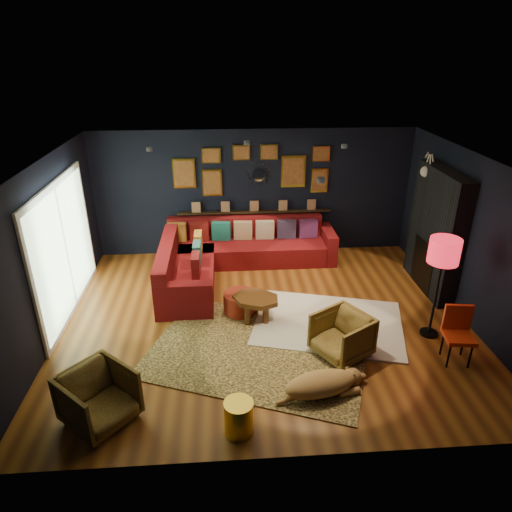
{
  "coord_description": "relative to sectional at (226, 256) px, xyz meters",
  "views": [
    {
      "loc": [
        -0.62,
        -6.31,
        4.12
      ],
      "look_at": [
        -0.14,
        0.3,
        1.02
      ],
      "focal_mm": 32.0,
      "sensor_mm": 36.0,
      "label": 1
    }
  ],
  "objects": [
    {
      "name": "floor",
      "position": [
        0.61,
        -1.81,
        -0.32
      ],
      "size": [
        6.5,
        6.5,
        0.0
      ],
      "primitive_type": "plane",
      "color": "brown",
      "rests_on": "ground"
    },
    {
      "name": "room_walls",
      "position": [
        0.61,
        -1.81,
        1.27
      ],
      "size": [
        6.5,
        6.5,
        6.5
      ],
      "color": "black",
      "rests_on": "ground"
    },
    {
      "name": "sectional",
      "position": [
        0.0,
        0.0,
        0.0
      ],
      "size": [
        3.41,
        2.69,
        0.86
      ],
      "color": "maroon",
      "rests_on": "ground"
    },
    {
      "name": "ledge",
      "position": [
        0.61,
        0.87,
        0.6
      ],
      "size": [
        3.2,
        0.12,
        0.04
      ],
      "primitive_type": "cube",
      "color": "black",
      "rests_on": "room_walls"
    },
    {
      "name": "gallery_wall",
      "position": [
        0.6,
        0.91,
        1.48
      ],
      "size": [
        3.15,
        0.04,
        1.02
      ],
      "color": "gold",
      "rests_on": "room_walls"
    },
    {
      "name": "sunburst_mirror",
      "position": [
        0.71,
        0.91,
        1.38
      ],
      "size": [
        0.47,
        0.16,
        0.47
      ],
      "color": "silver",
      "rests_on": "room_walls"
    },
    {
      "name": "fireplace",
      "position": [
        3.71,
        -0.91,
        0.7
      ],
      "size": [
        0.31,
        1.6,
        2.2
      ],
      "color": "black",
      "rests_on": "ground"
    },
    {
      "name": "deer_head",
      "position": [
        3.75,
        -0.41,
        1.73
      ],
      "size": [
        0.5,
        0.28,
        0.45
      ],
      "color": "white",
      "rests_on": "fireplace"
    },
    {
      "name": "sliding_door",
      "position": [
        -2.6,
        -1.21,
        0.78
      ],
      "size": [
        0.06,
        2.8,
        2.2
      ],
      "color": "white",
      "rests_on": "ground"
    },
    {
      "name": "ceiling_spots",
      "position": [
        0.61,
        -1.01,
        2.24
      ],
      "size": [
        3.3,
        2.5,
        0.06
      ],
      "color": "black",
      "rests_on": "room_walls"
    },
    {
      "name": "shag_rug",
      "position": [
        1.61,
        -2.01,
        -0.31
      ],
      "size": [
        2.68,
        2.23,
        0.03
      ],
      "primitive_type": "cube",
      "rotation": [
        0.0,
        0.0,
        -0.26
      ],
      "color": "silver",
      "rests_on": "ground"
    },
    {
      "name": "leopard_rug",
      "position": [
        0.43,
        -2.64,
        -0.31
      ],
      "size": [
        3.66,
        3.15,
        0.02
      ],
      "primitive_type": "cube",
      "rotation": [
        0.0,
        0.0,
        -0.36
      ],
      "color": "tan",
      "rests_on": "ground"
    },
    {
      "name": "coffee_table",
      "position": [
        0.46,
        -1.8,
        0.02
      ],
      "size": [
        0.95,
        0.84,
        0.39
      ],
      "rotation": [
        0.0,
        0.0,
        -0.38
      ],
      "color": "#5C3114",
      "rests_on": "shag_rug"
    },
    {
      "name": "pouf",
      "position": [
        0.2,
        -1.58,
        -0.12
      ],
      "size": [
        0.53,
        0.53,
        0.34
      ],
      "primitive_type": "cylinder",
      "color": "maroon",
      "rests_on": "shag_rug"
    },
    {
      "name": "armchair_left",
      "position": [
        -1.55,
        -3.86,
        0.06
      ],
      "size": [
        1.0,
        1.01,
        0.76
      ],
      "primitive_type": "imported",
      "rotation": [
        0.0,
        0.0,
        0.84
      ],
      "color": "#B68D38",
      "rests_on": "ground"
    },
    {
      "name": "armchair_right",
      "position": [
        1.61,
        -2.81,
        0.04
      ],
      "size": [
        0.93,
        0.94,
        0.72
      ],
      "primitive_type": "imported",
      "rotation": [
        0.0,
        0.0,
        -1.01
      ],
      "color": "#B68D38",
      "rests_on": "ground"
    },
    {
      "name": "gold_stool",
      "position": [
        0.09,
        -4.16,
        -0.11
      ],
      "size": [
        0.35,
        0.35,
        0.43
      ],
      "primitive_type": "cylinder",
      "color": "gold",
      "rests_on": "ground"
    },
    {
      "name": "orange_chair",
      "position": [
        3.21,
        -3.01,
        0.16
      ],
      "size": [
        0.44,
        0.44,
        0.83
      ],
      "rotation": [
        0.0,
        0.0,
        -0.13
      ],
      "color": "black",
      "rests_on": "ground"
    },
    {
      "name": "floor_lamp",
      "position": [
        3.11,
        -2.41,
        1.03
      ],
      "size": [
        0.44,
        0.44,
        1.61
      ],
      "color": "black",
      "rests_on": "ground"
    },
    {
      "name": "dog",
      "position": [
        1.15,
        -3.61,
        -0.1
      ],
      "size": [
        1.42,
        0.92,
        0.41
      ],
      "primitive_type": null,
      "rotation": [
        0.0,
        0.0,
        0.23
      ],
      "color": "#B37448",
      "rests_on": "leopard_rug"
    }
  ]
}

